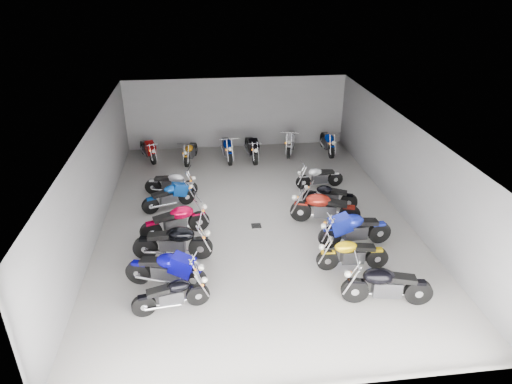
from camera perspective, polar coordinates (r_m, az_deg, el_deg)
ground at (r=15.36m, az=-0.20°, el=-3.31°), size 14.00×14.00×0.00m
wall_back at (r=21.19m, az=-2.46°, el=9.85°), size 10.00×0.10×3.20m
wall_left at (r=14.95m, az=-19.60°, el=1.07°), size 0.10×14.00×3.20m
wall_right at (r=15.96m, az=17.94°, el=2.92°), size 0.10×14.00×3.20m
ceiling at (r=14.05m, az=-0.22°, el=8.18°), size 10.00×14.00×0.04m
drain_grate at (r=14.93m, az=0.03°, el=-4.23°), size 0.32×0.32×0.01m
motorcycle_left_a at (r=11.51m, az=-10.47°, el=-12.50°), size 1.90×0.52×0.84m
motorcycle_left_b at (r=12.23m, az=-11.14°, el=-9.52°), size 2.15×0.83×0.97m
motorcycle_left_c at (r=13.28m, az=-10.27°, el=-6.18°), size 2.29×0.52×1.01m
motorcycle_left_d at (r=14.36m, az=-9.98°, el=-3.58°), size 2.14×0.82×0.97m
motorcycle_left_e at (r=16.06m, az=-10.80°, el=-0.56°), size 1.80×0.91×0.84m
motorcycle_left_f at (r=16.99m, az=-10.51°, el=1.06°), size 1.94×0.59×0.86m
motorcycle_right_a at (r=11.93m, az=15.95°, el=-11.10°), size 2.25×0.58×0.99m
motorcycle_right_b at (r=12.97m, az=11.89°, el=-7.56°), size 2.02×0.41×0.89m
motorcycle_right_c at (r=14.00m, az=12.18°, el=-4.57°), size 2.27×0.48×1.00m
motorcycle_right_d at (r=15.00m, az=8.54°, el=-1.99°), size 2.24×0.82×1.01m
motorcycle_right_e at (r=16.03m, az=9.15°, el=-0.47°), size 1.85×0.71×0.84m
motorcycle_right_f at (r=17.47m, az=7.88°, el=1.90°), size 1.86×0.42×0.82m
motorcycle_back_a at (r=20.48m, az=-13.35°, el=5.24°), size 0.86×1.88×0.87m
motorcycle_back_b at (r=19.93m, az=-8.20°, el=5.02°), size 0.58×1.84×0.82m
motorcycle_back_c at (r=19.99m, az=-3.62°, el=5.55°), size 0.47×2.19×0.96m
motorcycle_back_d at (r=19.98m, az=-0.57°, el=5.59°), size 0.48×2.18×0.96m
motorcycle_back_e at (r=20.75m, az=4.36°, el=6.32°), size 0.76×2.14×0.96m
motorcycle_back_f at (r=20.95m, az=8.94°, el=6.21°), size 0.41×2.11×0.93m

